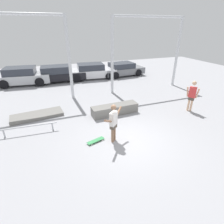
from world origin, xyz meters
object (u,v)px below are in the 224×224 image
at_px(parked_car_black, 58,74).
at_px(parked_car_white, 92,71).
at_px(grind_rail, 28,127).
at_px(parked_car_silver, 23,76).
at_px(skateboard, 96,141).
at_px(bystander, 192,95).
at_px(skateboarder, 113,121).
at_px(manual_pad, 37,115).
at_px(parked_car_grey, 123,69).
at_px(grind_box, 115,109).

distance_m(parked_car_black, parked_car_white, 3.09).
bearing_deg(grind_rail, parked_car_silver, 95.46).
relative_size(skateboard, bystander, 0.45).
distance_m(skateboarder, skateboard, 1.17).
bearing_deg(manual_pad, parked_car_black, 75.38).
xyz_separation_m(parked_car_silver, parked_car_grey, (9.04, -0.10, -0.09)).
xyz_separation_m(skateboard, bystander, (5.95, 1.07, 0.94)).
xyz_separation_m(parked_car_black, parked_car_white, (3.09, -0.03, -0.01)).
xyz_separation_m(grind_box, parked_car_white, (0.72, 7.78, 0.39)).
bearing_deg(parked_car_silver, parked_car_black, 5.44).
bearing_deg(grind_box, parked_car_black, 106.87).
bearing_deg(parked_car_grey, bystander, -91.83).
relative_size(skateboarder, manual_pad, 0.64).
distance_m(manual_pad, grind_rail, 1.68).
distance_m(skateboarder, grind_box, 2.69).
height_order(grind_rail, parked_car_silver, parked_car_silver).
height_order(skateboard, grind_box, grind_box).
bearing_deg(parked_car_silver, manual_pad, -74.73).
height_order(skateboard, parked_car_black, parked_car_black).
bearing_deg(grind_box, bystander, -15.13).
xyz_separation_m(skateboard, parked_car_black, (-0.63, 10.02, 0.60)).
bearing_deg(parked_car_silver, skateboarder, -61.72).
bearing_deg(skateboard, parked_car_silver, 92.10).
xyz_separation_m(grind_rail, parked_car_silver, (-0.80, 8.33, 0.39)).
relative_size(grind_box, bystander, 1.47).
xyz_separation_m(skateboarder, bystander, (5.21, 1.26, 0.05)).
distance_m(skateboard, grind_rail, 3.20).
relative_size(skateboarder, bystander, 0.96).
distance_m(grind_rail, parked_car_black, 8.56).
bearing_deg(skateboarder, bystander, -28.26).
height_order(grind_rail, bystander, bystander).
bearing_deg(grind_box, skateboarder, -112.53).
bearing_deg(parked_car_white, parked_car_silver, -175.67).
relative_size(parked_car_silver, parked_car_black, 0.96).
distance_m(grind_box, parked_car_silver, 9.42).
bearing_deg(parked_car_white, grind_box, -90.45).
relative_size(skateboard, parked_car_black, 0.18).
xyz_separation_m(skateboarder, parked_car_white, (1.72, 10.18, -0.30)).
height_order(parked_car_silver, parked_car_white, parked_car_silver).
relative_size(grind_box, manual_pad, 0.98).
relative_size(parked_car_black, parked_car_grey, 1.10).
height_order(grind_rail, parked_car_white, parked_car_white).
bearing_deg(parked_car_white, manual_pad, -121.19).
xyz_separation_m(manual_pad, grind_rail, (-0.31, -1.63, 0.23)).
bearing_deg(parked_car_black, skateboard, -84.39).
bearing_deg(bystander, parked_car_black, -0.29).
bearing_deg(skateboard, parked_car_black, 76.58).
distance_m(grind_box, manual_pad, 4.27).
xyz_separation_m(skateboard, parked_car_silver, (-3.48, 10.04, 0.64)).
bearing_deg(bystander, parked_car_silver, 9.81).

